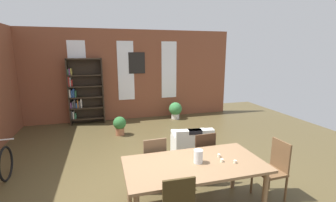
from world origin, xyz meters
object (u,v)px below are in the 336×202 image
dining_chair_far_left (153,161)px  vase_on_table (198,156)px  dining_table (195,168)px  potted_plant_corner (175,110)px  potted_plant_by_shelf (120,125)px  armchair_white (191,146)px  dining_chair_head_right (274,167)px  dining_chair_far_right (202,155)px  bookshelf_tall (84,92)px

dining_chair_far_left → vase_on_table: bearing=-55.9°
dining_table → potted_plant_corner: bearing=75.5°
potted_plant_by_shelf → potted_plant_corner: bearing=30.0°
armchair_white → potted_plant_by_shelf: 2.40m
dining_chair_head_right → potted_plant_by_shelf: (-2.15, 3.63, -0.21)m
dining_chair_far_left → potted_plant_by_shelf: (-0.35, 2.90, -0.21)m
vase_on_table → dining_chair_far_right: 0.91m
dining_table → dining_chair_head_right: (1.36, 0.00, -0.18)m
dining_chair_far_right → dining_chair_far_left: same height
vase_on_table → dining_chair_far_right: vase_on_table is taller
dining_chair_head_right → dining_chair_far_left: bearing=158.1°
armchair_white → dining_chair_head_right: bearing=-66.4°
dining_chair_far_right → dining_chair_head_right: (0.92, -0.73, 0.00)m
dining_chair_far_left → potted_plant_by_shelf: bearing=96.8°
dining_chair_far_left → potted_plant_corner: (1.68, 4.07, -0.19)m
vase_on_table → potted_plant_corner: 4.98m
dining_chair_head_right → dining_table: bearing=-179.9°
dining_chair_far_left → potted_plant_by_shelf: dining_chair_far_left is taller
bookshelf_tall → potted_plant_corner: bookshelf_tall is taller
vase_on_table → potted_plant_by_shelf: 3.77m
dining_chair_far_right → potted_plant_by_shelf: dining_chair_far_right is taller
dining_table → dining_chair_far_right: (0.45, 0.73, -0.18)m
dining_chair_head_right → potted_plant_corner: 4.80m
armchair_white → dining_chair_far_left: bearing=-137.9°
vase_on_table → bookshelf_tall: size_ratio=0.09×
bookshelf_tall → armchair_white: size_ratio=2.37×
vase_on_table → potted_plant_by_shelf: bearing=103.0°
bookshelf_tall → potted_plant_corner: (3.03, -0.28, -0.73)m
dining_chair_far_left → potted_plant_by_shelf: size_ratio=1.77×
dining_chair_far_left → potted_plant_corner: 4.41m
armchair_white → potted_plant_corner: size_ratio=1.54×
dining_chair_far_right → potted_plant_by_shelf: (-1.24, 2.90, -0.21)m
dining_table → vase_on_table: vase_on_table is taller
dining_table → dining_chair_far_left: bearing=121.2°
armchair_white → potted_plant_corner: 3.17m
dining_chair_far_left → bookshelf_tall: 4.59m
dining_chair_head_right → potted_plant_corner: size_ratio=1.62×
armchair_white → potted_plant_corner: armchair_white is taller
bookshelf_tall → vase_on_table: bearing=-70.1°
dining_chair_head_right → potted_plant_by_shelf: bearing=120.7°
dining_table → potted_plant_corner: size_ratio=3.38×
vase_on_table → dining_chair_far_left: size_ratio=0.20×
dining_table → dining_chair_far_left: size_ratio=2.09×
dining_table → potted_plant_by_shelf: (-0.79, 3.63, -0.39)m
potted_plant_by_shelf → dining_table: bearing=-77.8°
dining_table → vase_on_table: 0.18m
dining_chair_head_right → armchair_white: dining_chair_head_right is taller
dining_chair_far_right → dining_chair_far_left: 0.89m
bookshelf_tall → potted_plant_by_shelf: 1.92m
dining_table → armchair_white: bearing=69.8°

